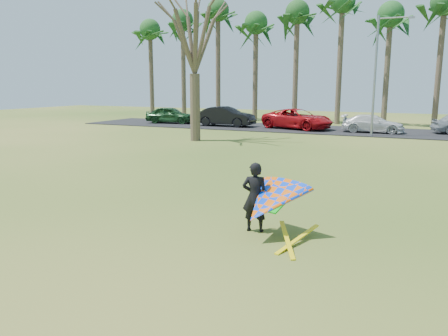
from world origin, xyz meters
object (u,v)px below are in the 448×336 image
at_px(bare_tree_left, 194,28).
at_px(car_1, 226,116).
at_px(streetlight, 378,70).
at_px(car_3, 373,124).
at_px(car_2, 297,119).
at_px(kite_flyer, 268,201).
at_px(car_0, 170,115).

bearing_deg(bare_tree_left, car_1, 102.72).
xyz_separation_m(streetlight, car_1, (-12.25, 2.26, -3.58)).
xyz_separation_m(car_1, car_3, (11.91, 0.00, -0.18)).
distance_m(car_2, kite_flyer, 25.42).
bearing_deg(kite_flyer, car_0, 125.80).
height_order(bare_tree_left, kite_flyer, bare_tree_left).
bearing_deg(car_3, car_1, 89.26).
height_order(car_0, car_2, car_2).
distance_m(bare_tree_left, car_0, 13.99).
relative_size(streetlight, car_3, 1.81).
bearing_deg(streetlight, car_2, 157.32).
bearing_deg(car_1, bare_tree_left, -167.10).
height_order(car_3, kite_flyer, kite_flyer).
bearing_deg(kite_flyer, car_2, 103.76).
height_order(car_0, car_3, car_0).
xyz_separation_m(streetlight, car_3, (-0.34, 2.26, -3.76)).
relative_size(bare_tree_left, car_3, 2.19).
height_order(bare_tree_left, car_2, bare_tree_left).
distance_m(car_0, car_3, 17.72).
bearing_deg(car_2, streetlight, -94.74).
xyz_separation_m(streetlight, car_0, (-18.05, 2.81, -3.65)).
bearing_deg(car_2, bare_tree_left, 174.90).
relative_size(car_0, kite_flyer, 1.86).
bearing_deg(car_3, streetlight, -172.31).
xyz_separation_m(car_1, car_2, (6.15, 0.29, -0.03)).
bearing_deg(streetlight, car_3, 98.44).
bearing_deg(car_0, bare_tree_left, -150.90).
bearing_deg(streetlight, car_0, 171.15).
bearing_deg(streetlight, kite_flyer, -90.14).
bearing_deg(car_3, kite_flyer, 179.92).
xyz_separation_m(streetlight, car_2, (-6.10, 2.55, -3.61)).
relative_size(bare_tree_left, car_2, 1.70).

